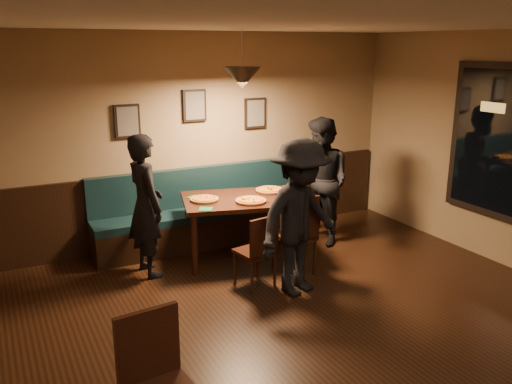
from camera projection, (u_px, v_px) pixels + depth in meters
floor at (347, 364)px, 4.53m from camera, size 7.00×7.00×0.00m
ceiling at (365, 18)px, 3.78m from camera, size 7.00×7.00×0.00m
wall_back at (195, 139)px, 7.15m from camera, size 6.00×0.00×6.00m
wainscot at (197, 203)px, 7.37m from camera, size 5.88×0.06×1.00m
booth_bench at (205, 209)px, 7.13m from camera, size 3.00×0.60×1.00m
picture_left at (127, 121)px, 6.65m from camera, size 0.32×0.04×0.42m
picture_center at (194, 105)px, 7.01m from camera, size 0.32×0.04×0.42m
picture_right at (255, 113)px, 7.44m from camera, size 0.32×0.04×0.42m
pendant_lamp at (242, 78)px, 6.21m from camera, size 0.44×0.44×0.25m
dining_table at (243, 228)px, 6.70m from camera, size 1.67×1.30×0.79m
chair_near_left at (255, 250)px, 5.90m from camera, size 0.43×0.43×0.84m
chair_near_right at (294, 233)px, 6.26m from camera, size 0.47×0.47×0.97m
diner_left at (146, 206)px, 6.11m from camera, size 0.47×0.65×1.67m
diner_right at (322, 182)px, 7.10m from camera, size 0.76×0.91×1.71m
diner_front at (300, 218)px, 5.64m from camera, size 1.23×0.91×1.70m
pizza_a at (204, 199)px, 6.47m from camera, size 0.41×0.41×0.04m
pizza_b at (251, 201)px, 6.40m from camera, size 0.38×0.38×0.04m
pizza_c at (270, 190)px, 6.87m from camera, size 0.49×0.49×0.04m
soda_glass at (300, 192)px, 6.59m from camera, size 0.08×0.08×0.14m
tabasco_bottle at (284, 190)px, 6.73m from camera, size 0.04×0.04×0.13m
napkin_a at (195, 197)px, 6.61m from camera, size 0.20×0.20×0.01m
napkin_b at (206, 209)px, 6.13m from camera, size 0.20×0.20×0.01m
cutlery_set at (257, 204)px, 6.32m from camera, size 0.20×0.03×0.00m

